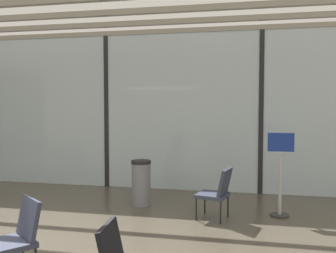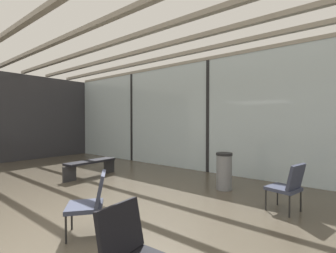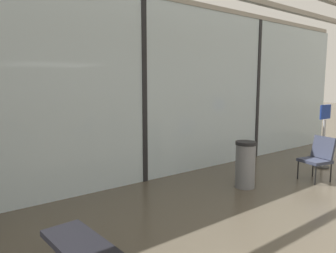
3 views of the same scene
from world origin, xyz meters
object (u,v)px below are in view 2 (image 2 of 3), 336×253
(parked_airplane, at_px, (263,115))
(lounge_chair_0, at_px, (131,251))
(lounge_chair_2, at_px, (91,199))
(trash_bin, at_px, (224,171))
(lounge_chair_1, at_px, (288,184))
(waiting_bench, at_px, (91,164))

(parked_airplane, relative_size, lounge_chair_0, 15.44)
(lounge_chair_2, height_order, trash_bin, lounge_chair_2)
(lounge_chair_0, bearing_deg, trash_bin, 9.89)
(parked_airplane, distance_m, lounge_chair_2, 11.16)
(parked_airplane, relative_size, lounge_chair_1, 15.44)
(lounge_chair_2, relative_size, trash_bin, 1.01)
(lounge_chair_2, distance_m, waiting_bench, 3.65)
(lounge_chair_1, relative_size, trash_bin, 1.01)
(lounge_chair_2, bearing_deg, trash_bin, 120.20)
(lounge_chair_0, xyz_separation_m, trash_bin, (-0.96, 3.78, -0.06))
(lounge_chair_1, height_order, trash_bin, lounge_chair_1)
(lounge_chair_2, bearing_deg, lounge_chair_0, 17.61)
(lounge_chair_1, xyz_separation_m, waiting_bench, (-5.04, -0.65, -0.13))
(waiting_bench, xyz_separation_m, trash_bin, (3.54, 1.24, 0.07))
(parked_airplane, bearing_deg, trash_bin, -79.05)
(lounge_chair_0, relative_size, lounge_chair_1, 1.00)
(lounge_chair_1, distance_m, trash_bin, 1.62)
(waiting_bench, relative_size, trash_bin, 1.97)
(parked_airplane, height_order, lounge_chair_0, parked_airplane)
(parked_airplane, relative_size, trash_bin, 15.63)
(lounge_chair_1, distance_m, lounge_chair_2, 3.29)
(waiting_bench, distance_m, trash_bin, 3.75)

